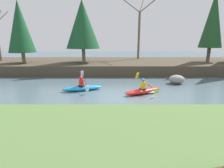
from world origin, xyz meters
The scene contains 10 objects.
ground_plane centered at (0.00, 0.00, 0.00)m, with size 90.00×90.00×0.00m, color #4C606B.
riverbank_near centered at (0.00, -6.18, 0.40)m, with size 44.00×5.41×0.81m.
riverbank_far centered at (0.00, 10.16, 0.51)m, with size 44.00×8.93×1.02m.
conifer_tree_far_left centered at (-9.51, 8.19, 4.65)m, with size 2.66×2.66×6.18m.
conifer_tree_left centered at (-3.29, 8.63, 4.90)m, with size 3.50×3.50×6.30m.
conifer_tree_mid_left centered at (10.37, 9.29, 5.42)m, with size 2.35×2.35×7.31m.
bare_tree_mid_upstream centered at (3.12, 12.47, 4.64)m, with size 4.20×4.15×7.68m.
kayaker_lead centered at (1.84, 0.65, 0.20)m, with size 2.67×1.94×1.20m.
kayaker_middle centered at (-2.28, 1.31, 0.22)m, with size 2.75×2.02×1.20m.
boulder_midstream centered at (4.83, 3.28, 0.35)m, with size 1.22×0.96×0.69m.
Camera 1 is at (-0.27, -10.15, 3.34)m, focal length 28.00 mm.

